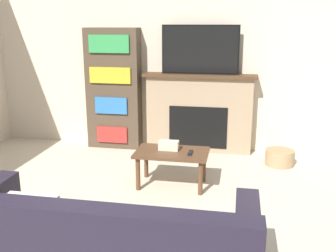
% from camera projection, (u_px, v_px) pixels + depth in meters
% --- Properties ---
extents(wall_back, '(6.42, 0.06, 2.70)m').
position_uv_depth(wall_back, '(179.00, 54.00, 5.50)').
color(wall_back, beige).
rests_on(wall_back, ground_plane).
extents(fireplace, '(1.57, 0.28, 1.10)m').
position_uv_depth(fireplace, '(199.00, 113.00, 5.51)').
color(fireplace, tan).
rests_on(fireplace, ground_plane).
extents(tv, '(1.04, 0.03, 0.66)m').
position_uv_depth(tv, '(200.00, 50.00, 5.27)').
color(tv, black).
rests_on(tv, fireplace).
extents(coffee_table, '(0.80, 0.50, 0.40)m').
position_uv_depth(coffee_table, '(172.00, 157.00, 4.36)').
color(coffee_table, brown).
rests_on(coffee_table, ground_plane).
extents(tissue_box, '(0.22, 0.12, 0.10)m').
position_uv_depth(tissue_box, '(169.00, 145.00, 4.39)').
color(tissue_box, beige).
rests_on(tissue_box, coffee_table).
extents(remote_control, '(0.04, 0.15, 0.02)m').
position_uv_depth(remote_control, '(190.00, 153.00, 4.27)').
color(remote_control, black).
rests_on(remote_control, coffee_table).
extents(bookshelf, '(0.77, 0.29, 1.71)m').
position_uv_depth(bookshelf, '(114.00, 89.00, 5.63)').
color(bookshelf, '#4C3D2D').
rests_on(bookshelf, ground_plane).
extents(storage_basket, '(0.37, 0.37, 0.20)m').
position_uv_depth(storage_basket, '(280.00, 157.00, 5.06)').
color(storage_basket, tan).
rests_on(storage_basket, ground_plane).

